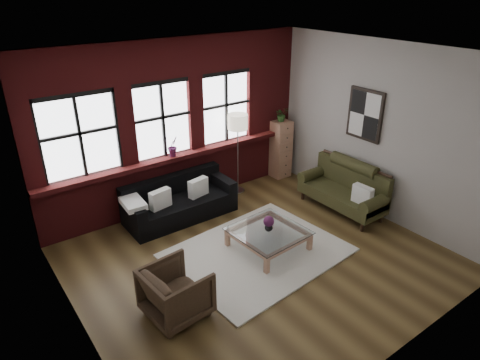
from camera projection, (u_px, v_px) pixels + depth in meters
floor at (257, 258)px, 6.92m from camera, size 5.50×5.50×0.00m
ceiling at (261, 55)px, 5.55m from camera, size 5.50×5.50×0.00m
wall_back at (176, 125)px, 8.05m from camera, size 5.50×0.00×5.50m
wall_front at (410, 247)px, 4.42m from camera, size 5.50×0.00×5.50m
wall_left at (66, 227)px, 4.76m from camera, size 0.00×5.00×5.00m
wall_right at (378, 132)px, 7.71m from camera, size 0.00×5.00×5.00m
brick_backwall at (178, 126)px, 8.01m from camera, size 5.50×0.12×3.20m
sill_ledge at (182, 155)px, 8.19m from camera, size 5.50×0.30×0.08m
window_left at (80, 137)px, 6.99m from camera, size 1.38×0.10×1.50m
window_mid at (162, 121)px, 7.79m from camera, size 1.38×0.10×1.50m
window_right at (225, 108)px, 8.54m from camera, size 1.38×0.10×1.50m
wall_poster at (365, 115)px, 7.80m from camera, size 0.05×0.74×0.94m
shag_rug at (258, 252)px, 7.05m from camera, size 2.85×2.32×0.03m
dark_sofa at (180, 199)px, 7.97m from camera, size 2.06×0.83×0.75m
pillow_a at (160, 199)px, 7.58m from camera, size 0.42×0.21×0.34m
pillow_b at (198, 187)px, 8.00m from camera, size 0.42×0.22×0.34m
vintage_settee at (342, 188)px, 8.17m from camera, size 0.78×1.77×0.94m
pillow_settee at (363, 195)px, 7.68m from camera, size 0.16×0.39×0.34m
armchair at (176, 292)px, 5.64m from camera, size 0.85×0.83×0.72m
coffee_table at (268, 240)px, 7.10m from camera, size 1.15×1.15×0.37m
vase at (269, 227)px, 6.99m from camera, size 0.17×0.17×0.14m
flowers at (269, 221)px, 6.95m from camera, size 0.18×0.18×0.18m
drawer_chest at (280, 149)px, 9.56m from camera, size 0.40×0.40×1.29m
potted_plant_top at (282, 114)px, 9.22m from camera, size 0.31×0.28×0.31m
floor_lamp at (238, 151)px, 8.73m from camera, size 0.40×0.40×1.83m
sill_plant at (173, 146)px, 7.96m from camera, size 0.26×0.24×0.38m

